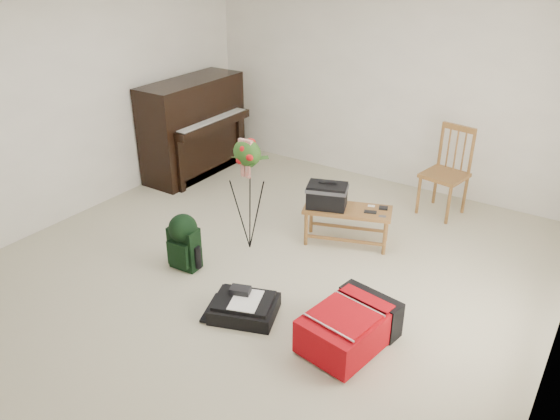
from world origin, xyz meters
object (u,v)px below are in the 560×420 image
Objects in this scene: black_duffel at (244,307)px; piano at (194,129)px; dining_chair at (446,172)px; red_suitcase at (352,324)px; bench at (335,198)px; green_backpack at (184,239)px; flower_stand at (248,196)px.

piano is at bearing 118.48° from black_duffel.
dining_chair reaches higher than red_suitcase.
bench is at bearing 70.19° from black_duffel.
piano is 2.32× the size of black_duffel.
green_backpack is at bearing -112.79° from dining_chair.
red_suitcase is (0.17, -2.62, -0.32)m from dining_chair.
piano reaches higher than green_backpack.
flower_stand is at bearing -115.42° from dining_chair.
piano reaches higher than flower_stand.
flower_stand is (0.30, 0.64, 0.28)m from green_backpack.
dining_chair is at bearing 103.22° from red_suitcase.
piano reaches higher than black_duffel.
piano is at bearing 146.00° from bench.
dining_chair is 2.65m from red_suitcase.
bench is 1.61m from black_duffel.
green_backpack is 0.47× the size of flower_stand.
black_duffel is at bearing -20.68° from green_backpack.
black_duffel is at bearing -94.12° from dining_chair.
piano is at bearing 158.95° from red_suitcase.
bench reaches higher than red_suitcase.
black_duffel is 1.23m from flower_stand.
red_suitcase is 0.68× the size of flower_stand.
red_suitcase is at bearing -25.40° from flower_stand.
black_duffel is at bearing -41.73° from piano.
piano is at bearing 145.64° from flower_stand.
piano is 2.44m from green_backpack.
piano is 2.19m from flower_stand.
dining_chair reaches higher than bench.
black_duffel is (-0.90, -0.20, -0.09)m from red_suitcase.
bench is 1.66m from red_suitcase.
dining_chair is 1.81× the size of green_backpack.
dining_chair is 2.94m from black_duffel.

